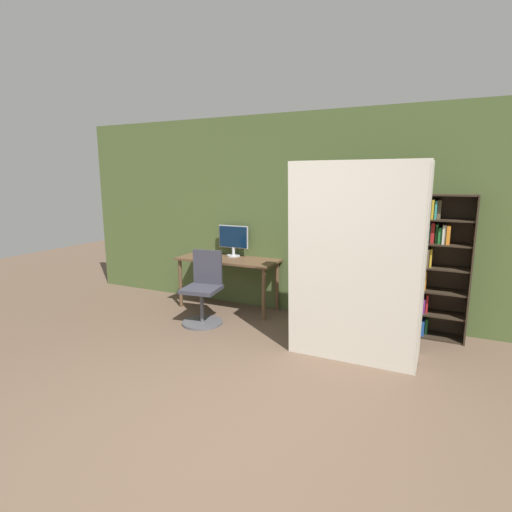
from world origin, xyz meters
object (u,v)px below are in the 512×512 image
office_chair (203,294)px  bookshelf (435,264)px  monitor (233,239)px  mattress_near (354,265)px  mattress_far (361,259)px

office_chair → bookshelf: bookshelf is taller
office_chair → bookshelf: 2.83m
monitor → mattress_near: size_ratio=0.23×
mattress_near → monitor: bearing=150.1°
monitor → mattress_far: bearing=-22.0°
mattress_far → monitor: bearing=158.0°
bookshelf → mattress_near: 1.32m
monitor → bookshelf: bookshelf is taller
monitor → office_chair: bearing=-90.2°
mattress_far → bookshelf: bearing=47.6°
monitor → office_chair: monitor is taller
office_chair → monitor: bearing=89.8°
bookshelf → monitor: bearing=179.6°
office_chair → mattress_far: (1.97, 0.02, 0.63)m
office_chair → mattress_far: 2.06m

